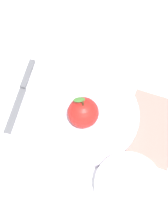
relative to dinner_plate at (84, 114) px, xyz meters
The scene contains 6 objects.
ground_plane 0.04m from the dinner_plate, 14.14° to the left, with size 2.40×2.40×0.00m, color silver.
dinner_plate is the anchor object (origin of this frame).
apple 0.05m from the dinner_plate, 122.61° to the left, with size 0.07×0.07×0.08m.
side_bowl 0.19m from the dinner_plate, 156.14° to the left, with size 0.14×0.14×0.03m.
knife 0.17m from the dinner_plate, 11.49° to the left, with size 0.11×0.19×0.01m.
linen_napkin 0.16m from the dinner_plate, 152.45° to the right, with size 0.12×0.18×0.00m, color gray.
Camera 1 is at (-0.22, 0.23, 0.59)m, focal length 45.00 mm.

